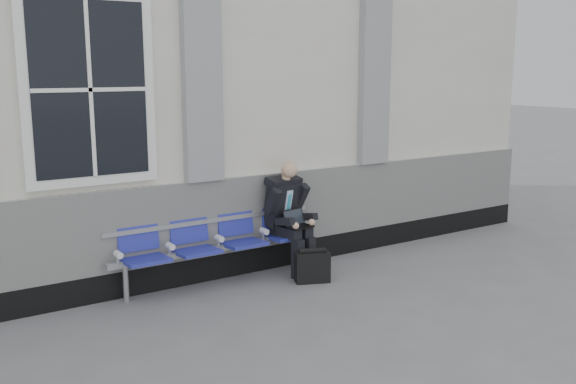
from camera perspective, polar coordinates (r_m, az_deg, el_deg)
ground at (r=5.88m, az=-15.31°, el=-14.22°), size 70.00×70.00×0.00m
station_building at (r=8.72m, az=-23.38°, el=8.50°), size 14.40×4.40×4.49m
bench at (r=7.45m, az=-6.38°, el=-3.98°), size 2.60×0.47×0.91m
businessman at (r=7.74m, az=0.08°, el=-1.85°), size 0.57×0.76×1.37m
briefcase at (r=7.53m, az=2.19°, el=-6.63°), size 0.43×0.31×0.41m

